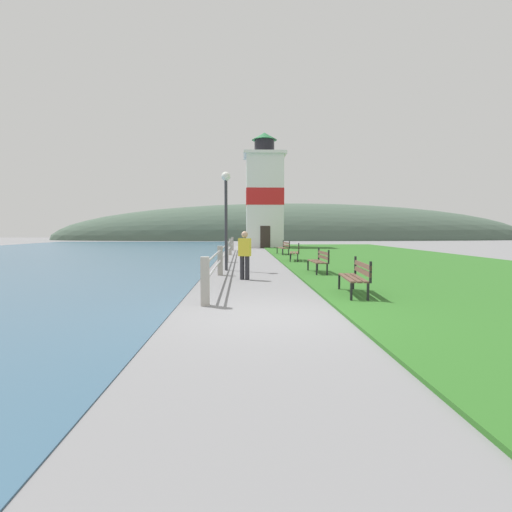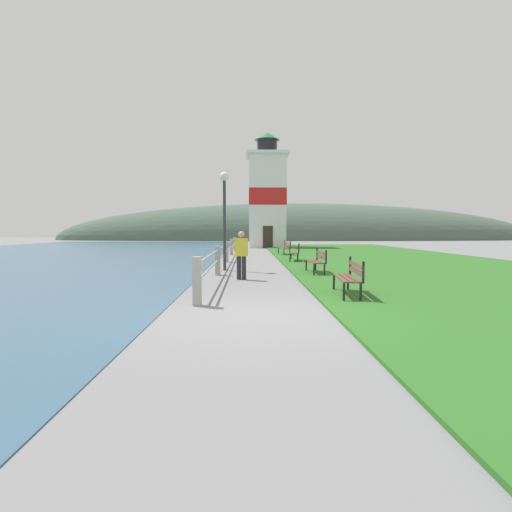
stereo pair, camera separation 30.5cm
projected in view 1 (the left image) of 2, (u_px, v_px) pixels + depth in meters
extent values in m
plane|color=slate|center=(269.00, 315.00, 7.69)|extent=(160.00, 160.00, 0.00)
cube|color=#2D6623|center=(385.00, 259.00, 22.23)|extent=(12.00, 43.00, 0.06)
cube|color=#A8A399|center=(205.00, 281.00, 8.61)|extent=(0.18, 0.18, 1.06)
cube|color=#A8A399|center=(220.00, 261.00, 14.43)|extent=(0.18, 0.18, 1.06)
cube|color=#A8A399|center=(227.00, 252.00, 20.26)|extent=(0.18, 0.18, 1.06)
cube|color=#A8A399|center=(230.00, 247.00, 26.08)|extent=(0.18, 0.18, 1.06)
cube|color=#A8A399|center=(232.00, 244.00, 31.91)|extent=(0.18, 0.18, 1.06)
cylinder|color=#B2B2B7|center=(227.00, 244.00, 20.23)|extent=(0.06, 23.37, 0.06)
cylinder|color=#B2B2B7|center=(227.00, 252.00, 20.26)|extent=(0.06, 23.37, 0.06)
cube|color=brown|center=(346.00, 278.00, 9.77)|extent=(0.25, 1.74, 0.04)
cube|color=brown|center=(352.00, 278.00, 9.76)|extent=(0.25, 1.74, 0.04)
cube|color=brown|center=(359.00, 278.00, 9.75)|extent=(0.25, 1.74, 0.04)
cube|color=brown|center=(362.00, 265.00, 9.73)|extent=(0.20, 1.74, 0.11)
cube|color=brown|center=(362.00, 271.00, 9.74)|extent=(0.20, 1.74, 0.11)
cube|color=black|center=(351.00, 293.00, 8.94)|extent=(0.05, 0.05, 0.45)
cube|color=black|center=(339.00, 283.00, 10.63)|extent=(0.05, 0.05, 0.45)
cube|color=black|center=(368.00, 293.00, 8.92)|extent=(0.05, 0.05, 0.45)
cube|color=black|center=(353.00, 283.00, 10.61)|extent=(0.05, 0.05, 0.45)
cube|color=black|center=(371.00, 272.00, 8.89)|extent=(0.05, 0.05, 0.49)
cube|color=black|center=(355.00, 266.00, 10.58)|extent=(0.05, 0.05, 0.49)
cube|color=brown|center=(313.00, 262.00, 14.75)|extent=(0.15, 1.67, 0.04)
cube|color=brown|center=(317.00, 262.00, 14.76)|extent=(0.15, 1.67, 0.04)
cube|color=brown|center=(321.00, 262.00, 14.76)|extent=(0.15, 1.67, 0.04)
cube|color=brown|center=(323.00, 253.00, 14.75)|extent=(0.10, 1.67, 0.11)
cube|color=brown|center=(323.00, 257.00, 14.76)|extent=(0.10, 1.67, 0.11)
cube|color=black|center=(317.00, 270.00, 13.96)|extent=(0.05, 0.05, 0.45)
cube|color=black|center=(308.00, 266.00, 15.57)|extent=(0.05, 0.05, 0.45)
cube|color=black|center=(327.00, 270.00, 13.98)|extent=(0.05, 0.05, 0.45)
cube|color=black|center=(317.00, 266.00, 15.59)|extent=(0.05, 0.05, 0.45)
cube|color=black|center=(329.00, 257.00, 13.95)|extent=(0.05, 0.05, 0.49)
cube|color=black|center=(319.00, 254.00, 15.56)|extent=(0.05, 0.05, 0.49)
cube|color=brown|center=(291.00, 253.00, 20.53)|extent=(0.36, 1.82, 0.04)
cube|color=brown|center=(294.00, 253.00, 20.52)|extent=(0.36, 1.82, 0.04)
cube|color=brown|center=(297.00, 253.00, 20.50)|extent=(0.36, 1.82, 0.04)
cube|color=brown|center=(299.00, 247.00, 20.47)|extent=(0.30, 1.81, 0.11)
cube|color=brown|center=(299.00, 250.00, 20.48)|extent=(0.30, 1.81, 0.11)
cube|color=black|center=(290.00, 259.00, 19.67)|extent=(0.06, 0.06, 0.45)
cube|color=black|center=(291.00, 256.00, 21.43)|extent=(0.06, 0.06, 0.45)
cube|color=black|center=(298.00, 259.00, 19.63)|extent=(0.06, 0.06, 0.45)
cube|color=black|center=(298.00, 256.00, 21.39)|extent=(0.06, 0.06, 0.45)
cube|color=black|center=(299.00, 249.00, 19.60)|extent=(0.06, 0.06, 0.49)
cube|color=black|center=(299.00, 248.00, 21.36)|extent=(0.06, 0.06, 0.49)
cube|color=brown|center=(280.00, 248.00, 25.79)|extent=(0.33, 1.78, 0.04)
cube|color=brown|center=(283.00, 248.00, 25.81)|extent=(0.33, 1.78, 0.04)
cube|color=brown|center=(285.00, 248.00, 25.84)|extent=(0.33, 1.78, 0.04)
cube|color=brown|center=(286.00, 243.00, 25.83)|extent=(0.27, 1.77, 0.11)
cube|color=brown|center=(286.00, 245.00, 25.84)|extent=(0.27, 1.77, 0.11)
cube|color=black|center=(283.00, 253.00, 24.95)|extent=(0.06, 0.06, 0.45)
cube|color=black|center=(277.00, 251.00, 26.65)|extent=(0.06, 0.06, 0.45)
cube|color=black|center=(289.00, 252.00, 25.01)|extent=(0.06, 0.06, 0.45)
cube|color=black|center=(282.00, 251.00, 26.71)|extent=(0.06, 0.06, 0.45)
cube|color=black|center=(289.00, 245.00, 24.98)|extent=(0.06, 0.06, 0.49)
cube|color=black|center=(283.00, 244.00, 26.69)|extent=(0.06, 0.06, 0.49)
cube|color=white|center=(264.00, 202.00, 37.44)|extent=(3.37, 3.37, 8.48)
cube|color=red|center=(264.00, 198.00, 37.41)|extent=(3.41, 3.41, 1.53)
cube|color=white|center=(264.00, 155.00, 37.15)|extent=(3.87, 3.87, 0.25)
cylinder|color=black|center=(264.00, 147.00, 37.10)|extent=(1.85, 1.85, 1.25)
cone|color=#23703D|center=(264.00, 136.00, 37.04)|extent=(2.31, 2.31, 0.69)
cube|color=#332823|center=(265.00, 237.00, 35.95)|extent=(0.90, 0.06, 2.00)
cylinder|color=#28282D|center=(242.00, 268.00, 13.17)|extent=(0.15, 0.15, 0.78)
cylinder|color=#28282D|center=(247.00, 268.00, 13.12)|extent=(0.15, 0.15, 0.78)
cube|color=yellow|center=(245.00, 247.00, 13.10)|extent=(0.44, 0.32, 0.59)
sphere|color=tan|center=(245.00, 234.00, 13.07)|extent=(0.21, 0.21, 0.21)
cylinder|color=#333338|center=(226.00, 226.00, 16.06)|extent=(0.12, 0.12, 3.60)
sphere|color=white|center=(226.00, 176.00, 15.93)|extent=(0.36, 0.36, 0.36)
ellipsoid|color=#475B4C|center=(294.00, 240.00, 66.47)|extent=(80.00, 16.00, 12.00)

